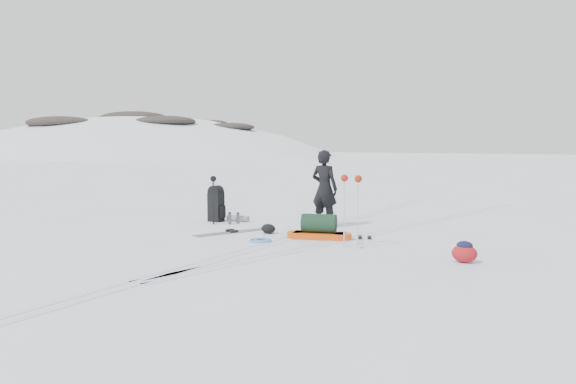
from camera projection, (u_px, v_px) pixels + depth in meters
name	position (u px, v px, depth m)	size (l,w,h in m)	color
ground	(298.00, 235.00, 12.41)	(200.00, 200.00, 0.00)	white
ski_tracks	(341.00, 232.00, 12.79)	(3.38, 17.97, 0.01)	silver
skier	(324.00, 189.00, 13.55)	(0.68, 0.45, 1.87)	black
pulk_sled	(319.00, 229.00, 11.92)	(1.45, 0.85, 0.53)	#D94D0C
expedition_rucksack	(219.00, 205.00, 14.54)	(0.96, 0.61, 0.94)	black
ski_poles_black	(213.00, 185.00, 13.96)	(0.17, 0.15, 1.22)	black
ski_poles_silver	(351.00, 187.00, 10.79)	(0.45, 0.17, 1.42)	silver
touring_skis_grey	(232.00, 232.00, 12.75)	(0.88, 1.86, 0.07)	gray
touring_skis_white	(365.00, 239.00, 11.84)	(1.22, 1.87, 0.07)	silver
rope_coil	(261.00, 240.00, 11.60)	(0.50, 0.50, 0.06)	#5991DA
small_daypack	(464.00, 252.00, 9.55)	(0.51, 0.45, 0.37)	maroon
thermos_pair	(234.00, 218.00, 14.13)	(0.19, 0.31, 0.31)	#505257
stuff_sack	(268.00, 229.00, 12.63)	(0.39, 0.32, 0.22)	black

